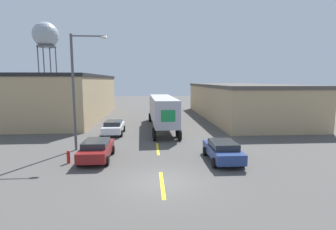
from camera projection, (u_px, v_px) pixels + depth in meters
The scene contains 11 objects.
ground_plane at pixel (162, 182), 14.25m from camera, with size 160.00×160.00×0.00m, color #4C4947.
road_centerline at pixel (158, 149), 21.23m from camera, with size 0.20×18.44×0.01m.
warehouse_left at pixel (58, 97), 38.57m from camera, with size 13.48×24.62×6.29m.
warehouse_right at pixel (240, 101), 38.98m from camera, with size 10.95×26.20×4.95m.
semi_truck at pixel (162, 109), 29.97m from camera, with size 3.06×14.31×3.71m.
parked_car_right_near at pixel (223, 150), 17.91m from camera, with size 2.06×4.42×1.40m.
parked_car_left_near at pixel (97, 149), 18.23m from camera, with size 2.06×4.42×1.40m.
parked_car_left_far at pixel (114, 127), 26.95m from camera, with size 2.06×4.42×1.40m.
water_tower at pixel (46, 36), 66.48m from camera, with size 6.37×6.37×20.20m.
street_lamp at pixel (77, 85), 20.22m from camera, with size 2.82×0.32×8.99m.
fire_hydrant at pixel (68, 157), 17.46m from camera, with size 0.22×0.22×0.88m.
Camera 1 is at (-0.64, -13.64, 5.49)m, focal length 28.00 mm.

